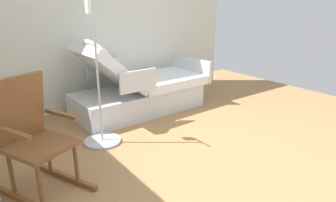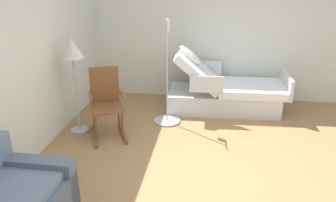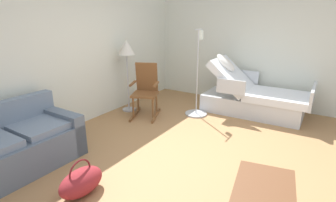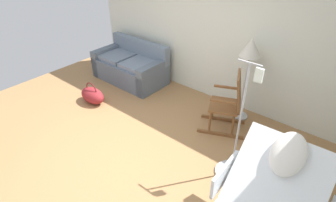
{
  "view_description": "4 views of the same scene",
  "coord_description": "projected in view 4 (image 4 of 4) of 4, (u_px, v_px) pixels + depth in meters",
  "views": [
    {
      "loc": [
        -1.69,
        2.02,
        1.63
      ],
      "look_at": [
        0.28,
        0.57,
        0.81
      ],
      "focal_mm": 32.14,
      "sensor_mm": 36.0,
      "label": 1
    },
    {
      "loc": [
        -3.75,
        -0.02,
        2.38
      ],
      "look_at": [
        0.27,
        0.54,
        0.82
      ],
      "focal_mm": 36.59,
      "sensor_mm": 36.0,
      "label": 2
    },
    {
      "loc": [
        -3.27,
        -1.62,
        1.98
      ],
      "look_at": [
        0.28,
        0.65,
        0.61
      ],
      "focal_mm": 29.2,
      "sensor_mm": 36.0,
      "label": 3
    },
    {
      "loc": [
        2.44,
        -1.91,
        2.9
      ],
      "look_at": [
        0.29,
        0.71,
        0.74
      ],
      "focal_mm": 29.07,
      "sensor_mm": 36.0,
      "label": 4
    }
  ],
  "objects": [
    {
      "name": "back_wall",
      "position": [
        214.0,
        29.0,
        4.93
      ],
      "size": [
        5.68,
        0.1,
        2.7
      ],
      "primitive_type": "cube",
      "color": "silver",
      "rests_on": "ground"
    },
    {
      "name": "iv_pole",
      "position": [
        233.0,
        160.0,
        3.67
      ],
      "size": [
        0.44,
        0.44,
        1.69
      ],
      "color": "#B2B5BA",
      "rests_on": "ground"
    },
    {
      "name": "couch",
      "position": [
        131.0,
        67.0,
        6.0
      ],
      "size": [
        1.61,
        0.87,
        0.85
      ],
      "color": "slate",
      "rests_on": "ground"
    },
    {
      "name": "floor_lamp",
      "position": [
        250.0,
        53.0,
        4.3
      ],
      "size": [
        0.34,
        0.34,
        1.48
      ],
      "color": "#B2B5BA",
      "rests_on": "ground"
    },
    {
      "name": "rocking_chair",
      "position": [
        229.0,
        104.0,
        4.39
      ],
      "size": [
        0.89,
        0.74,
        1.05
      ],
      "color": "brown",
      "rests_on": "ground"
    },
    {
      "name": "duffel_bag",
      "position": [
        93.0,
        95.0,
        5.28
      ],
      "size": [
        0.56,
        0.32,
        0.43
      ],
      "color": "maroon",
      "rests_on": "ground"
    },
    {
      "name": "ground_plane",
      "position": [
        124.0,
        155.0,
        4.11
      ],
      "size": [
        6.85,
        6.85,
        0.0
      ],
      "primitive_type": "plane",
      "color": "#9E7247"
    }
  ]
}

